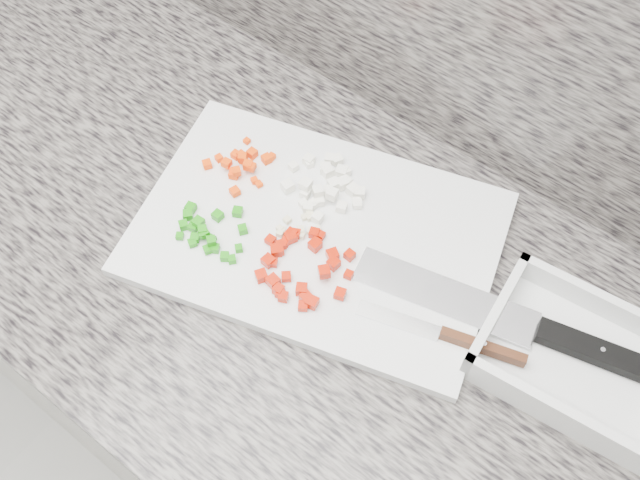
{
  "coord_description": "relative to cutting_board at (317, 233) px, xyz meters",
  "views": [
    {
      "loc": [
        0.41,
        1.09,
        1.7
      ],
      "look_at": [
        0.11,
        1.47,
        0.94
      ],
      "focal_mm": 40.0,
      "sensor_mm": 36.0,
      "label": 1
    }
  ],
  "objects": [
    {
      "name": "cutting_board",
      "position": [
        0.0,
        0.0,
        0.0
      ],
      "size": [
        0.54,
        0.43,
        0.02
      ],
      "primitive_type": "cube",
      "rotation": [
        0.0,
        0.0,
        0.28
      ],
      "color": "silver",
      "rests_on": "countertop"
    },
    {
      "name": "paring_knife",
      "position": [
        0.23,
        -0.02,
        0.01
      ],
      "size": [
        0.2,
        0.07,
        0.02
      ],
      "rotation": [
        0.0,
        0.0,
        0.29
      ],
      "color": "silver",
      "rests_on": "cutting_board"
    },
    {
      "name": "red_pepper_pile",
      "position": [
        0.02,
        -0.06,
        0.01
      ],
      "size": [
        0.13,
        0.11,
        0.02
      ],
      "color": "#BA1702",
      "rests_on": "cutting_board"
    },
    {
      "name": "garlic_pile",
      "position": [
        -0.02,
        -0.01,
        0.01
      ],
      "size": [
        0.05,
        0.06,
        0.01
      ],
      "color": "beige",
      "rests_on": "cutting_board"
    },
    {
      "name": "countertop",
      "position": [
        -0.09,
        -0.05,
        -0.03
      ],
      "size": [
        3.96,
        0.64,
        0.04
      ],
      "primitive_type": "cube",
      "color": "#615C56",
      "rests_on": "cabinet"
    },
    {
      "name": "green_pepper_pile",
      "position": [
        -0.11,
        -0.09,
        0.02
      ],
      "size": [
        0.11,
        0.09,
        0.02
      ],
      "color": "#1B880C",
      "rests_on": "cutting_board"
    },
    {
      "name": "tray",
      "position": [
        0.36,
        0.04,
        0.01
      ],
      "size": [
        0.25,
        0.19,
        0.05
      ],
      "rotation": [
        0.0,
        0.0,
        0.1
      ],
      "color": "silver",
      "rests_on": "countertop"
    },
    {
      "name": "carrot_pile",
      "position": [
        -0.15,
        0.02,
        0.02
      ],
      "size": [
        0.09,
        0.09,
        0.02
      ],
      "color": "#F94105",
      "rests_on": "cutting_board"
    },
    {
      "name": "cabinet",
      "position": [
        -0.09,
        -0.05,
        -0.48
      ],
      "size": [
        3.92,
        0.62,
        0.86
      ],
      "primitive_type": "cube",
      "color": "white",
      "rests_on": "ground"
    },
    {
      "name": "onion_pile",
      "position": [
        -0.03,
        0.06,
        0.02
      ],
      "size": [
        0.12,
        0.11,
        0.02
      ],
      "color": "white",
      "rests_on": "cutting_board"
    },
    {
      "name": "chef_knife",
      "position": [
        0.31,
        0.05,
        0.01
      ],
      "size": [
        0.38,
        0.13,
        0.02
      ],
      "rotation": [
        0.0,
        0.0,
        0.23
      ],
      "color": "silver",
      "rests_on": "cutting_board"
    }
  ]
}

